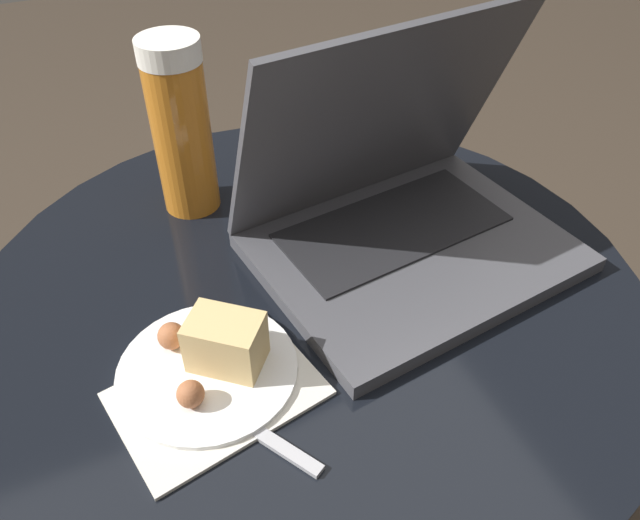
# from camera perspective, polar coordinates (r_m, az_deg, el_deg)

# --- Properties ---
(table) EXTENTS (0.73, 0.73, 0.58)m
(table) POSITION_cam_1_polar(r_m,az_deg,el_deg) (0.79, -0.89, -10.21)
(table) COLOR #9E9EA3
(table) RESTS_ON ground_plane
(napkin) EXTENTS (0.20, 0.16, 0.00)m
(napkin) POSITION_cam_1_polar(r_m,az_deg,el_deg) (0.59, -9.38, -11.98)
(napkin) COLOR silver
(napkin) RESTS_ON table
(laptop) EXTENTS (0.37, 0.30, 0.26)m
(laptop) POSITION_cam_1_polar(r_m,az_deg,el_deg) (0.71, 7.38, 4.72)
(laptop) COLOR #47474C
(laptop) RESTS_ON table
(beer_glass) EXTENTS (0.07, 0.07, 0.21)m
(beer_glass) POSITION_cam_1_polar(r_m,az_deg,el_deg) (0.76, -12.58, 11.68)
(beer_glass) COLOR #C6701E
(beer_glass) RESTS_ON table
(snack_plate) EXTENTS (0.17, 0.17, 0.06)m
(snack_plate) POSITION_cam_1_polar(r_m,az_deg,el_deg) (0.60, -9.83, -8.98)
(snack_plate) COLOR white
(snack_plate) RESTS_ON table
(fork) EXTENTS (0.12, 0.18, 0.00)m
(fork) POSITION_cam_1_polar(r_m,az_deg,el_deg) (0.58, -9.36, -13.07)
(fork) COLOR #B2B2B7
(fork) RESTS_ON table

